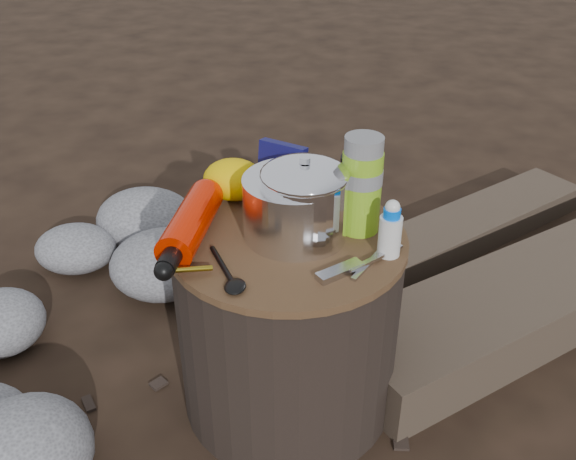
# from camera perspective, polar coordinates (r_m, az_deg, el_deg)

# --- Properties ---
(ground) EXTENTS (60.00, 60.00, 0.00)m
(ground) POSITION_cam_1_polar(r_m,az_deg,el_deg) (1.66, 0.00, -14.27)
(ground) COLOR black
(ground) RESTS_ON ground
(stump) EXTENTS (0.50, 0.50, 0.46)m
(stump) POSITION_cam_1_polar(r_m,az_deg,el_deg) (1.50, 0.00, -8.10)
(stump) COLOR black
(stump) RESTS_ON ground
(rock_ring) EXTENTS (0.50, 1.10, 0.22)m
(rock_ring) POSITION_cam_1_polar(r_m,az_deg,el_deg) (1.84, -17.84, -6.31)
(rock_ring) COLOR slate
(rock_ring) RESTS_ON ground
(log_small) EXTENTS (0.95, 0.88, 0.09)m
(log_small) POSITION_cam_1_polar(r_m,az_deg,el_deg) (2.25, 14.67, -0.16)
(log_small) COLOR #3F3328
(log_small) RESTS_ON ground
(foil_windscreen) EXTENTS (0.22, 0.22, 0.13)m
(foil_windscreen) POSITION_cam_1_polar(r_m,az_deg,el_deg) (1.34, 0.59, 2.01)
(foil_windscreen) COLOR silver
(foil_windscreen) RESTS_ON stump
(camping_pot) EXTENTS (0.18, 0.18, 0.18)m
(camping_pot) POSITION_cam_1_polar(r_m,az_deg,el_deg) (1.32, 1.45, 2.54)
(camping_pot) COLOR silver
(camping_pot) RESTS_ON stump
(fuel_bottle) EXTENTS (0.09, 0.32, 0.08)m
(fuel_bottle) POSITION_cam_1_polar(r_m,az_deg,el_deg) (1.36, -8.56, 0.61)
(fuel_bottle) COLOR red
(fuel_bottle) RESTS_ON stump
(thermos) EXTENTS (0.08, 0.08, 0.21)m
(thermos) POSITION_cam_1_polar(r_m,az_deg,el_deg) (1.35, 6.49, 3.94)
(thermos) COLOR #76AA1C
(thermos) RESTS_ON stump
(travel_mug) EXTENTS (0.08, 0.08, 0.12)m
(travel_mug) POSITION_cam_1_polar(r_m,az_deg,el_deg) (1.47, 6.14, 4.30)
(travel_mug) COLOR black
(travel_mug) RESTS_ON stump
(stuff_sack) EXTENTS (0.14, 0.11, 0.10)m
(stuff_sack) POSITION_cam_1_polar(r_m,az_deg,el_deg) (1.50, -4.83, 4.46)
(stuff_sack) COLOR #E5B600
(stuff_sack) RESTS_ON stump
(food_pouch) EXTENTS (0.11, 0.07, 0.14)m
(food_pouch) POSITION_cam_1_polar(r_m,az_deg,el_deg) (1.47, -0.58, 4.95)
(food_pouch) COLOR #0D0D45
(food_pouch) RESTS_ON stump
(multitool) EXTENTS (0.09, 0.09, 0.01)m
(multitool) POSITION_cam_1_polar(r_m,az_deg,el_deg) (1.25, 4.58, -3.64)
(multitool) COLOR #B4B4BA
(multitool) RESTS_ON stump
(pot_grabber) EXTENTS (0.11, 0.14, 0.01)m
(pot_grabber) POSITION_cam_1_polar(r_m,az_deg,el_deg) (1.29, 7.26, -2.69)
(pot_grabber) COLOR #B4B4BA
(pot_grabber) RESTS_ON stump
(spork) EXTENTS (0.11, 0.16, 0.01)m
(spork) POSITION_cam_1_polar(r_m,az_deg,el_deg) (1.27, -5.76, -3.12)
(spork) COLOR black
(spork) RESTS_ON stump
(squeeze_bottle) EXTENTS (0.05, 0.05, 0.11)m
(squeeze_bottle) POSITION_cam_1_polar(r_m,az_deg,el_deg) (1.30, 8.99, -0.10)
(squeeze_bottle) COLOR silver
(squeeze_bottle) RESTS_ON stump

